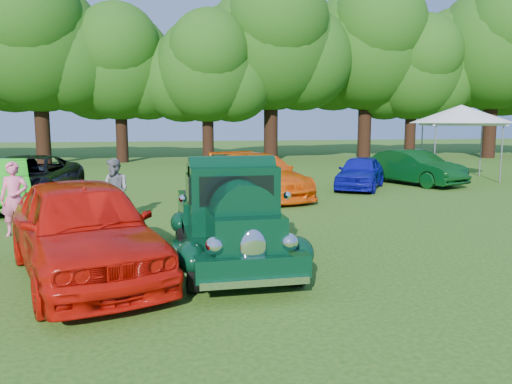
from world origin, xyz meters
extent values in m
plane|color=#264F12|center=(0.00, 0.00, 0.00)|extent=(120.00, 120.00, 0.00)
cylinder|color=black|center=(-0.55, -1.27, 0.36)|extent=(0.22, 0.72, 0.72)
cylinder|color=black|center=(1.07, -1.27, 0.36)|extent=(0.22, 0.72, 0.72)
cylinder|color=black|center=(-0.55, 1.52, 0.36)|extent=(0.22, 0.72, 0.72)
cylinder|color=black|center=(1.07, 1.52, 0.36)|extent=(0.22, 0.72, 0.72)
cube|color=black|center=(0.26, 0.20, 0.51)|extent=(1.68, 4.40, 0.33)
cube|color=black|center=(0.26, -1.12, 0.90)|extent=(1.08, 1.42, 0.61)
cube|color=black|center=(0.26, 0.07, 1.23)|extent=(1.52, 1.12, 1.17)
cube|color=black|center=(0.26, -0.47, 1.44)|extent=(1.27, 0.06, 0.51)
cube|color=black|center=(0.26, 1.54, 0.78)|extent=(1.68, 2.00, 0.57)
cube|color=black|center=(0.26, 1.54, 1.06)|extent=(1.45, 1.76, 0.05)
ellipsoid|color=black|center=(-0.58, -1.27, 0.55)|extent=(0.48, 0.84, 0.48)
ellipsoid|color=black|center=(1.10, -1.27, 0.55)|extent=(0.48, 0.84, 0.48)
ellipsoid|color=black|center=(-0.61, 1.52, 0.54)|extent=(0.37, 0.70, 0.41)
ellipsoid|color=black|center=(1.13, 1.52, 0.54)|extent=(0.37, 0.70, 0.41)
ellipsoid|color=white|center=(0.26, -1.85, 0.78)|extent=(0.39, 0.12, 0.58)
sphere|color=white|center=(-0.28, -1.79, 0.84)|extent=(0.27, 0.27, 0.27)
sphere|color=white|center=(0.81, -1.79, 0.84)|extent=(0.27, 0.27, 0.27)
cube|color=white|center=(0.26, -2.00, 0.33)|extent=(1.58, 0.11, 0.11)
cube|color=white|center=(0.26, 2.54, 0.39)|extent=(1.58, 0.11, 0.11)
imported|color=red|center=(-2.27, -0.14, 0.84)|extent=(3.42, 5.28, 1.67)
imported|color=green|center=(-5.64, 7.44, 0.73)|extent=(2.68, 4.71, 1.47)
imported|color=black|center=(-5.09, 8.33, 0.76)|extent=(3.10, 5.70, 1.52)
imported|color=#EC5208|center=(2.47, 8.11, 0.75)|extent=(3.35, 5.55, 1.50)
imported|color=#0D0E96|center=(6.77, 9.37, 0.64)|extent=(3.31, 4.00, 1.29)
imported|color=black|center=(9.50, 10.20, 0.72)|extent=(2.98, 4.60, 1.43)
imported|color=#ED618C|center=(-4.22, 3.43, 0.85)|extent=(0.63, 0.42, 1.70)
imported|color=slate|center=(-2.09, 4.70, 0.82)|extent=(1.01, 1.00, 1.64)
cube|color=silver|center=(12.51, 11.63, 2.49)|extent=(3.86, 3.86, 0.12)
cone|color=silver|center=(12.51, 11.63, 2.94)|extent=(5.66, 5.66, 0.81)
cylinder|color=slate|center=(10.77, 10.78, 1.22)|extent=(0.06, 0.06, 2.44)
cylinder|color=slate|center=(11.65, 13.37, 1.22)|extent=(0.06, 0.06, 2.44)
cylinder|color=slate|center=(13.36, 9.89, 1.22)|extent=(0.06, 0.06, 2.44)
cylinder|color=slate|center=(14.24, 12.49, 1.22)|extent=(0.06, 0.06, 2.44)
cylinder|color=black|center=(-7.68, 24.14, 2.18)|extent=(0.87, 0.87, 4.36)
sphere|color=#174D10|center=(-7.68, 24.14, 7.14)|extent=(7.97, 7.97, 7.97)
cylinder|color=black|center=(-3.02, 24.65, 1.87)|extent=(0.75, 0.75, 3.73)
sphere|color=#174D10|center=(-3.02, 24.65, 6.12)|extent=(6.83, 6.83, 6.83)
cylinder|color=black|center=(2.33, 22.78, 1.77)|extent=(0.71, 0.71, 3.53)
sphere|color=#174D10|center=(2.33, 22.78, 5.79)|extent=(6.46, 6.46, 6.46)
cylinder|color=black|center=(6.59, 23.65, 2.28)|extent=(0.91, 0.91, 4.57)
sphere|color=#174D10|center=(6.59, 23.65, 7.49)|extent=(8.35, 8.35, 8.35)
cylinder|color=black|center=(13.83, 25.03, 2.34)|extent=(0.94, 0.94, 4.68)
sphere|color=#174D10|center=(13.83, 25.03, 7.68)|extent=(8.56, 8.56, 8.56)
cylinder|color=black|center=(16.99, 24.25, 1.89)|extent=(0.75, 0.75, 3.77)
sphere|color=#174D10|center=(16.99, 24.25, 6.19)|extent=(6.90, 6.90, 6.90)
cylinder|color=black|center=(22.78, 23.43, 2.36)|extent=(0.95, 0.95, 4.73)
sphere|color=#174D10|center=(22.78, 23.43, 7.75)|extent=(8.64, 8.64, 8.64)
camera|label=1|loc=(-1.11, -8.66, 2.59)|focal=35.00mm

